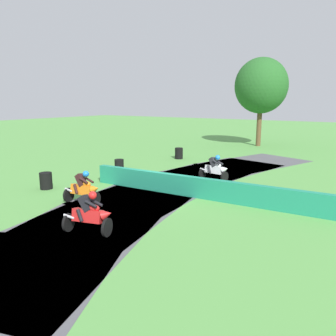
% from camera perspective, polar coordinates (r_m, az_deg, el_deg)
% --- Properties ---
extents(ground_plane, '(120.00, 120.00, 0.00)m').
position_cam_1_polar(ground_plane, '(15.89, -2.18, -3.85)').
color(ground_plane, '#569947').
extents(track_asphalt, '(8.14, 27.68, 0.01)m').
position_cam_1_polar(track_asphalt, '(15.46, 0.41, -4.25)').
color(track_asphalt, '#515156').
rests_on(track_asphalt, ground).
extents(safety_barrier, '(16.56, 0.87, 0.90)m').
position_cam_1_polar(safety_barrier, '(13.79, 15.40, -4.71)').
color(safety_barrier, '#1E8466').
rests_on(safety_barrier, ground).
extents(motorcycle_lead_white, '(1.71, 0.91, 1.43)m').
position_cam_1_polar(motorcycle_lead_white, '(17.81, 8.04, -0.10)').
color(motorcycle_lead_white, black).
rests_on(motorcycle_lead_white, ground).
extents(motorcycle_chase_orange, '(1.68, 0.84, 1.43)m').
position_cam_1_polar(motorcycle_chase_orange, '(14.14, -14.16, -3.37)').
color(motorcycle_chase_orange, black).
rests_on(motorcycle_chase_orange, ground).
extents(motorcycle_trailing_red, '(1.68, 1.05, 1.43)m').
position_cam_1_polar(motorcycle_trailing_red, '(11.00, -13.14, -7.59)').
color(motorcycle_trailing_red, black).
rests_on(motorcycle_trailing_red, ground).
extents(tire_stack_near, '(0.58, 0.58, 0.80)m').
position_cam_1_polar(tire_stack_near, '(24.43, 1.86, 2.51)').
color(tire_stack_near, black).
rests_on(tire_stack_near, ground).
extents(tire_stack_mid_a, '(0.57, 0.57, 0.60)m').
position_cam_1_polar(tire_stack_mid_a, '(21.01, -8.31, 0.66)').
color(tire_stack_mid_a, black).
rests_on(tire_stack_mid_a, ground).
extents(tire_stack_mid_b, '(0.58, 0.58, 0.80)m').
position_cam_1_polar(tire_stack_mid_b, '(17.12, -20.05, -2.05)').
color(tire_stack_mid_b, black).
rests_on(tire_stack_mid_b, ground).
extents(tree_far_right, '(4.75, 4.75, 7.99)m').
position_cam_1_polar(tree_far_right, '(32.35, 15.57, 13.30)').
color(tree_far_right, brown).
rests_on(tree_far_right, ground).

